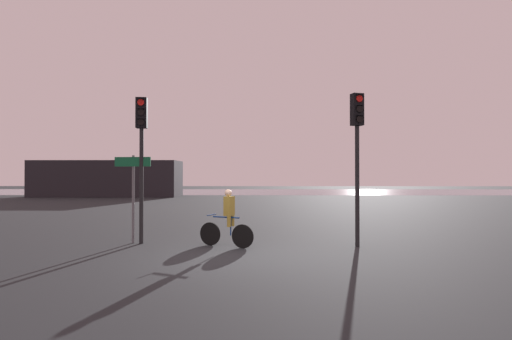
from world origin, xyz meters
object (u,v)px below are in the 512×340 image
at_px(distant_building, 108,179).
at_px(traffic_light_near_right, 357,140).
at_px(traffic_light_near_left, 142,142).
at_px(cyclist, 228,218).
at_px(direction_sign_post, 133,186).

xyz_separation_m(distant_building, traffic_light_near_right, (16.99, -25.73, 1.35)).
bearing_deg(traffic_light_near_left, cyclist, 162.38).
height_order(distant_building, traffic_light_near_right, traffic_light_near_right).
height_order(traffic_light_near_right, direction_sign_post, traffic_light_near_right).
xyz_separation_m(traffic_light_near_left, traffic_light_near_right, (6.24, -0.43, 0.01)).
relative_size(traffic_light_near_right, cyclist, 2.66).
bearing_deg(cyclist, traffic_light_near_right, -63.55).
distance_m(traffic_light_near_right, cyclist, 4.25).
distance_m(distant_building, traffic_light_near_right, 30.87).
xyz_separation_m(distant_building, traffic_light_near_left, (10.75, -25.30, 1.34)).
distance_m(traffic_light_near_left, traffic_light_near_right, 6.25).
height_order(traffic_light_near_left, direction_sign_post, traffic_light_near_left).
height_order(distant_building, traffic_light_near_left, traffic_light_near_left).
distance_m(distant_building, cyclist, 29.08).
relative_size(traffic_light_near_left, cyclist, 2.65).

